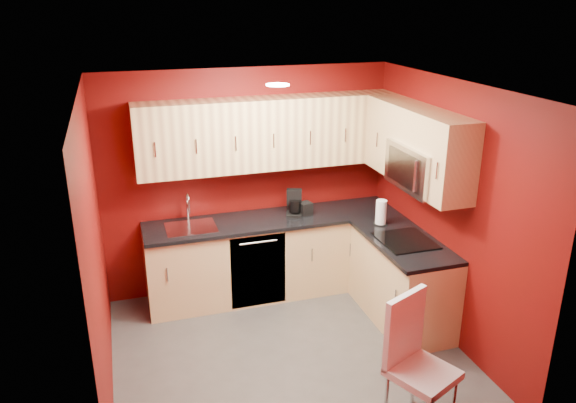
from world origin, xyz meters
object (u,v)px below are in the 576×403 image
napkin_holder (305,208)px  paper_towel (381,212)px  sink (190,224)px  coffee_maker (294,203)px  microwave (422,167)px  dining_chair (423,367)px

napkin_holder → paper_towel: bearing=-37.3°
sink → coffee_maker: size_ratio=1.87×
napkin_holder → microwave: bearing=-50.0°
coffee_maker → dining_chair: size_ratio=0.26×
coffee_maker → microwave: bearing=-27.0°
dining_chair → coffee_maker: bearing=71.6°
napkin_holder → sink: bearing=179.1°
paper_towel → dining_chair: size_ratio=0.25×
paper_towel → napkin_holder: bearing=142.7°
paper_towel → dining_chair: 2.01m
coffee_maker → dining_chair: 2.47m
napkin_holder → dining_chair: size_ratio=0.13×
coffee_maker → paper_towel: bearing=-14.1°
coffee_maker → napkin_holder: size_ratio=2.00×
sink → dining_chair: bearing=-59.8°
microwave → coffee_maker: (-0.95, 1.00, -0.61)m
microwave → coffee_maker: microwave is taller
napkin_holder → dining_chair: bearing=-86.8°
dining_chair → paper_towel: bearing=49.5°
napkin_holder → paper_towel: paper_towel is taller
microwave → sink: microwave is taller
sink → paper_towel: (1.94, -0.53, 0.10)m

